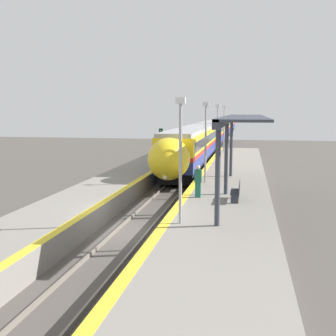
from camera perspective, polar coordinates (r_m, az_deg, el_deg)
ground_plane at (r=18.90m, az=-4.78°, el=-8.66°), size 120.00×120.00×0.00m
rail_left at (r=19.08m, az=-6.89°, el=-8.30°), size 0.08×90.00×0.15m
rail_right at (r=18.70m, az=-2.63°, el=-8.58°), size 0.08×90.00×0.15m
train at (r=69.84m, az=6.79°, el=5.19°), size 2.80×90.52×3.81m
platform_right at (r=18.14m, az=7.18°, el=-7.77°), size 4.49×64.00×1.01m
platform_left at (r=19.89m, az=-14.10°, el=-6.54°), size 3.39×64.00×1.01m
platform_bench at (r=20.68m, az=9.32°, el=-3.10°), size 0.44×1.66×0.89m
person_waiting at (r=21.19m, az=4.09°, el=-1.75°), size 0.36×0.22×1.63m
railway_signal at (r=33.52m, az=-0.97°, el=2.82°), size 0.28×0.28×3.92m
lamppost_near at (r=15.98m, az=1.70°, el=2.24°), size 0.36×0.20×4.84m
lamppost_mid at (r=25.44m, az=5.12°, el=4.30°), size 0.36×0.20×4.84m
lamppost_far at (r=34.94m, az=6.69°, el=5.24°), size 0.36×0.20×4.84m
lamppost_farthest at (r=44.47m, az=7.59°, el=5.77°), size 0.36×0.20×4.84m
station_canopy at (r=21.85m, az=9.49°, el=6.20°), size 2.02×15.39×4.07m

